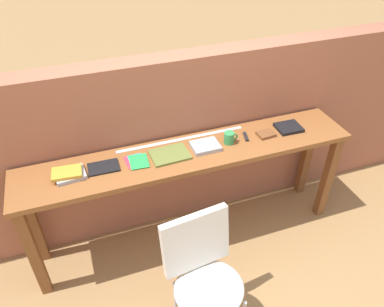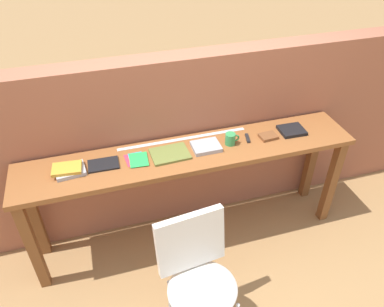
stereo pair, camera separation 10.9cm
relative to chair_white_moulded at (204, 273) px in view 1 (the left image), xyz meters
name	(u,v)px [view 1 (the left image)]	position (x,y,z in m)	size (l,w,h in m)	color
ground_plane	(202,260)	(0.17, 0.46, -0.53)	(40.00, 40.00, 0.00)	#9E7547
brick_wall_back	(176,142)	(0.17, 1.10, 0.21)	(6.00, 0.20, 1.48)	#9E5B42
sideboard	(190,167)	(0.17, 0.76, 0.21)	(2.50, 0.44, 0.88)	brown
chair_white_moulded	(204,273)	(0.00, 0.00, 0.00)	(0.49, 0.50, 0.89)	silver
book_stack_leftmost	(69,174)	(-0.68, 0.77, 0.38)	(0.22, 0.18, 0.05)	#9E9EA3
magazine_cycling	(103,167)	(-0.45, 0.78, 0.36)	(0.21, 0.14, 0.01)	black
pamphlet_pile_colourful	(137,161)	(-0.22, 0.77, 0.36)	(0.17, 0.18, 0.01)	#E5334C
book_open_centre	(170,155)	(0.02, 0.77, 0.36)	(0.27, 0.20, 0.02)	olive
book_grey_hardcover	(205,146)	(0.30, 0.77, 0.37)	(0.20, 0.17, 0.03)	#9E9EA3
mug	(229,138)	(0.49, 0.77, 0.40)	(0.11, 0.08, 0.09)	#338C4C
multitool_folded	(246,137)	(0.64, 0.79, 0.36)	(0.02, 0.11, 0.02)	black
leather_journal_brown	(266,134)	(0.80, 0.76, 0.37)	(0.13, 0.10, 0.02)	brown
book_repair_rightmost	(289,128)	(1.01, 0.78, 0.37)	(0.19, 0.17, 0.03)	black
ruler_metal_back_edge	(181,139)	(0.17, 0.93, 0.35)	(1.00, 0.03, 0.00)	silver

